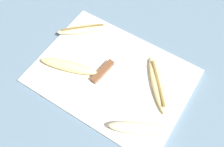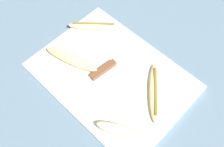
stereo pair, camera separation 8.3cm
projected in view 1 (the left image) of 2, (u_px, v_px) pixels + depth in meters
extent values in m
plane|color=slate|center=(112.00, 77.00, 0.85)|extent=(4.00, 4.00, 0.00)
cube|color=white|center=(112.00, 76.00, 0.84)|extent=(0.48, 0.35, 0.01)
cube|color=brown|center=(102.00, 71.00, 0.83)|extent=(0.03, 0.10, 0.02)
cube|color=#B7BABF|center=(123.00, 51.00, 0.88)|extent=(0.04, 0.12, 0.00)
ellipsoid|color=#DBC684|center=(158.00, 84.00, 0.81)|extent=(0.16, 0.18, 0.02)
cube|color=brown|center=(158.00, 83.00, 0.80)|extent=(0.11, 0.13, 0.00)
ellipsoid|color=#EDD689|center=(68.00, 66.00, 0.84)|extent=(0.19, 0.09, 0.03)
ellipsoid|color=beige|center=(139.00, 129.00, 0.73)|extent=(0.17, 0.11, 0.04)
ellipsoid|color=beige|center=(83.00, 29.00, 0.92)|extent=(0.16, 0.15, 0.02)
cube|color=brown|center=(83.00, 27.00, 0.91)|extent=(0.11, 0.10, 0.00)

